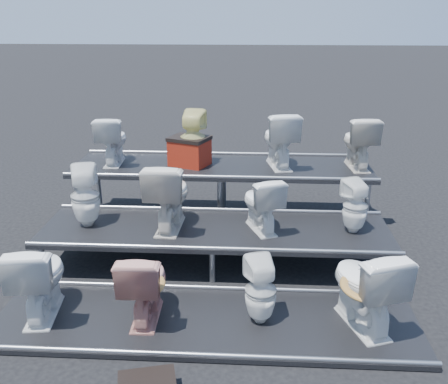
# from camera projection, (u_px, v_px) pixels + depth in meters

# --- Properties ---
(ground) EXTENTS (80.00, 80.00, 0.00)m
(ground) POSITION_uv_depth(u_px,v_px,m) (216.00, 262.00, 6.20)
(ground) COLOR black
(ground) RESTS_ON ground
(tier_front) EXTENTS (4.20, 1.20, 0.06)m
(tier_front) POSITION_uv_depth(u_px,v_px,m) (206.00, 321.00, 4.97)
(tier_front) COLOR black
(tier_front) RESTS_ON ground
(tier_mid) EXTENTS (4.20, 1.20, 0.46)m
(tier_mid) POSITION_uv_depth(u_px,v_px,m) (215.00, 245.00, 6.12)
(tier_mid) COLOR black
(tier_mid) RESTS_ON ground
(tier_back) EXTENTS (4.20, 1.20, 0.86)m
(tier_back) POSITION_uv_depth(u_px,v_px,m) (222.00, 193.00, 7.27)
(tier_back) COLOR black
(tier_back) RESTS_ON ground
(toilet_0) EXTENTS (0.55, 0.85, 0.82)m
(toilet_0) POSITION_uv_depth(u_px,v_px,m) (39.00, 278.00, 4.91)
(toilet_0) COLOR white
(toilet_0) RESTS_ON tier_front
(toilet_1) EXTENTS (0.44, 0.75, 0.76)m
(toilet_1) POSITION_uv_depth(u_px,v_px,m) (144.00, 283.00, 4.86)
(toilet_1) COLOR tan
(toilet_1) RESTS_ON tier_front
(toilet_2) EXTENTS (0.38, 0.39, 0.68)m
(toilet_2) POSITION_uv_depth(u_px,v_px,m) (261.00, 291.00, 4.81)
(toilet_2) COLOR white
(toilet_2) RESTS_ON tier_front
(toilet_3) EXTENTS (0.73, 0.95, 0.86)m
(toilet_3) POSITION_uv_depth(u_px,v_px,m) (365.00, 286.00, 4.73)
(toilet_3) COLOR white
(toilet_3) RESTS_ON tier_front
(toilet_4) EXTENTS (0.42, 0.42, 0.76)m
(toilet_4) POSITION_uv_depth(u_px,v_px,m) (85.00, 196.00, 6.00)
(toilet_4) COLOR white
(toilet_4) RESTS_ON tier_mid
(toilet_5) EXTENTS (0.50, 0.84, 0.84)m
(toilet_5) POSITION_uv_depth(u_px,v_px,m) (168.00, 195.00, 5.93)
(toilet_5) COLOR beige
(toilet_5) RESTS_ON tier_mid
(toilet_6) EXTENTS (0.60, 0.76, 0.68)m
(toilet_6) POSITION_uv_depth(u_px,v_px,m) (261.00, 203.00, 5.89)
(toilet_6) COLOR white
(toilet_6) RESTS_ON tier_mid
(toilet_7) EXTENTS (0.38, 0.39, 0.64)m
(toilet_7) POSITION_uv_depth(u_px,v_px,m) (355.00, 206.00, 5.84)
(toilet_7) COLOR white
(toilet_7) RESTS_ON tier_mid
(toilet_8) EXTENTS (0.42, 0.70, 0.69)m
(toilet_8) POSITION_uv_depth(u_px,v_px,m) (112.00, 140.00, 7.09)
(toilet_8) COLOR white
(toilet_8) RESTS_ON tier_back
(toilet_9) EXTENTS (0.39, 0.40, 0.78)m
(toilet_9) POSITION_uv_depth(u_px,v_px,m) (193.00, 138.00, 7.01)
(toilet_9) COLOR #E6DE8B
(toilet_9) RESTS_ON tier_back
(toilet_10) EXTENTS (0.58, 0.84, 0.78)m
(toilet_10) POSITION_uv_depth(u_px,v_px,m) (279.00, 139.00, 6.94)
(toilet_10) COLOR white
(toilet_10) RESTS_ON tier_back
(toilet_11) EXTENTS (0.47, 0.75, 0.74)m
(toilet_11) POSITION_uv_depth(u_px,v_px,m) (359.00, 142.00, 6.89)
(toilet_11) COLOR beige
(toilet_11) RESTS_ON tier_back
(red_crate) EXTENTS (0.62, 0.56, 0.36)m
(red_crate) POSITION_uv_depth(u_px,v_px,m) (190.00, 153.00, 7.07)
(red_crate) COLOR #9A2410
(red_crate) RESTS_ON tier_back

